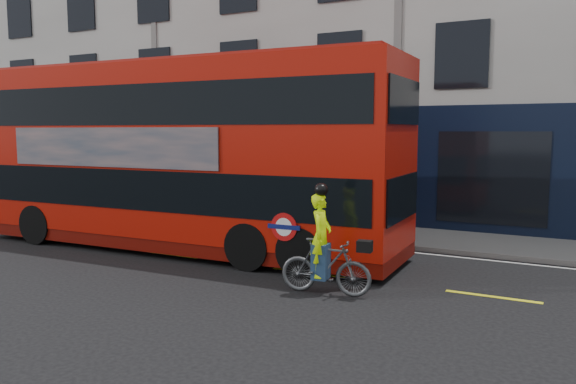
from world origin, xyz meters
The scene contains 8 objects.
ground centered at (0.00, 0.00, 0.00)m, with size 120.00×120.00×0.00m, color black.
pavement centered at (0.00, 6.50, 0.06)m, with size 60.00×3.00×0.12m, color slate.
kerb centered at (0.00, 5.00, 0.07)m, with size 60.00×0.12×0.13m, color slate.
building_terrace centered at (0.00, 12.94, 7.49)m, with size 50.00×10.07×15.00m.
road_edge_line centered at (0.00, 4.70, 0.00)m, with size 58.00×0.10×0.01m, color silver.
lane_dashes centered at (0.00, 1.50, 0.00)m, with size 58.00×0.12×0.01m, color yellow, non-canonical shape.
bus centered at (-4.24, 2.23, 2.56)m, with size 12.48×3.21×5.00m.
cyclist centered at (1.01, 0.15, 0.74)m, with size 1.90×0.72×2.21m.
Camera 1 is at (5.43, -9.79, 3.24)m, focal length 35.00 mm.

